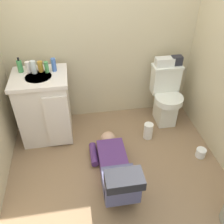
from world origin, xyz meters
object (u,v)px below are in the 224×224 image
(faucet, at_px, (38,65))
(bottle_green, at_px, (47,67))
(bottle_white, at_px, (28,67))
(bottle_clear, at_px, (33,67))
(toiletry_bag, at_px, (177,60))
(vanity_cabinet, at_px, (45,107))
(tissue_box, at_px, (165,62))
(soap_dispenser, at_px, (20,66))
(paper_towel_roll, at_px, (148,131))
(person_plumber, at_px, (115,169))
(bottle_amber, at_px, (40,67))
(bottle_blue, at_px, (54,65))
(toilet, at_px, (166,96))
(toilet_paper_roll, at_px, (201,153))

(faucet, xyz_separation_m, bottle_green, (0.09, -0.08, 0.01))
(bottle_white, distance_m, bottle_clear, 0.06)
(toiletry_bag, height_order, bottle_clear, bottle_clear)
(vanity_cabinet, distance_m, tissue_box, 1.50)
(soap_dispenser, bearing_deg, paper_towel_roll, -15.69)
(bottle_green, bearing_deg, vanity_cabinet, -143.05)
(soap_dispenser, bearing_deg, person_plumber, -47.67)
(bottle_white, xyz_separation_m, bottle_green, (0.19, -0.03, 0.00))
(bottle_clear, bearing_deg, bottle_white, 156.41)
(toiletry_bag, xyz_separation_m, bottle_amber, (-1.57, -0.05, 0.07))
(toiletry_bag, bearing_deg, soap_dispenser, -179.30)
(tissue_box, distance_m, bottle_green, 1.36)
(soap_dispenser, distance_m, bottle_blue, 0.36)
(tissue_box, xyz_separation_m, toiletry_bag, (0.15, 0.00, 0.01))
(bottle_amber, relative_size, bottle_green, 0.96)
(toiletry_bag, relative_size, bottle_white, 1.02)
(bottle_white, distance_m, paper_towel_roll, 1.55)
(bottle_clear, height_order, paper_towel_roll, bottle_clear)
(bottle_green, height_order, paper_towel_roll, bottle_green)
(person_plumber, relative_size, bottle_amber, 9.05)
(soap_dispenser, bearing_deg, tissue_box, 0.76)
(person_plumber, distance_m, tissue_box, 1.39)
(toilet, relative_size, bottle_white, 6.14)
(toilet, bearing_deg, bottle_clear, 179.33)
(faucet, bearing_deg, person_plumber, -55.05)
(person_plumber, xyz_separation_m, paper_towel_roll, (0.51, 0.57, -0.07))
(tissue_box, bearing_deg, toiletry_bag, 0.00)
(tissue_box, bearing_deg, bottle_white, -178.26)
(faucet, distance_m, paper_towel_roll, 1.48)
(faucet, xyz_separation_m, soap_dispenser, (-0.19, -0.02, 0.02))
(bottle_green, distance_m, bottle_blue, 0.08)
(bottle_clear, bearing_deg, paper_towel_roll, -15.27)
(tissue_box, bearing_deg, vanity_cabinet, -174.16)
(toilet, xyz_separation_m, bottle_blue, (-1.32, 0.03, 0.52))
(bottle_white, xyz_separation_m, bottle_blue, (0.27, -0.01, 0.01))
(faucet, xyz_separation_m, bottle_blue, (0.17, -0.06, 0.02))
(toiletry_bag, height_order, bottle_green, bottle_green)
(vanity_cabinet, distance_m, toilet_paper_roll, 1.85)
(vanity_cabinet, xyz_separation_m, toilet_paper_roll, (1.69, -0.66, -0.37))
(bottle_white, relative_size, bottle_green, 0.99)
(soap_dispenser, xyz_separation_m, bottle_white, (0.09, -0.03, -0.01))
(tissue_box, distance_m, bottle_amber, 1.42)
(bottle_amber, relative_size, toilet_paper_roll, 1.07)
(toiletry_bag, xyz_separation_m, toilet_paper_roll, (0.10, -0.81, -0.76))
(bottle_clear, xyz_separation_m, bottle_amber, (0.07, 0.02, -0.01))
(faucet, height_order, bottle_green, bottle_green)
(toilet, distance_m, toiletry_bag, 0.46)
(bottle_blue, bearing_deg, vanity_cabinet, -151.79)
(soap_dispenser, bearing_deg, bottle_white, -16.02)
(faucet, height_order, soap_dispenser, soap_dispenser)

